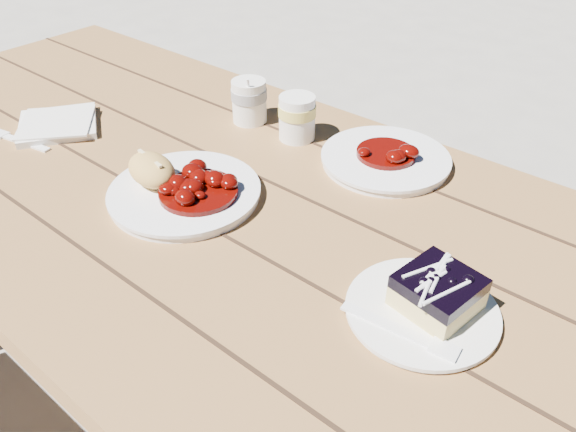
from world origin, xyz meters
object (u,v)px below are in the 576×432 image
Objects in this scene: second_plate at (385,160)px; second_cup at (297,118)px; bread_roll at (152,170)px; blueberry_cake at (438,292)px; dessert_plate at (422,311)px; main_plate at (185,193)px; coffee_cup at (249,101)px; picnic_table at (248,277)px.

second_cup is (-0.19, -0.03, 0.04)m from second_plate.
bread_roll reaches higher than blueberry_cake.
dessert_plate is 1.84× the size of blueberry_cake.
bread_roll is 0.51m from blueberry_cake.
main_plate is at bearing -122.90° from second_plate.
second_cup is at bearing 87.27° from main_plate.
blueberry_cake is 0.45× the size of second_plate.
second_cup is at bearing -171.69° from second_plate.
second_cup is (0.01, 0.28, 0.04)m from main_plate.
second_cup is (0.12, 0.00, 0.00)m from coffee_cup.
second_plate is (-0.25, 0.28, -0.03)m from blueberry_cake.
picnic_table is 8.60× the size of second_plate.
bread_roll is at bearing -79.68° from coffee_cup.
blueberry_cake is 0.38m from second_plate.
second_plate is at bearing 52.28° from bread_roll.
main_plate is at bearing -178.08° from dessert_plate.
coffee_cup is at bearing -177.86° from second_cup.
coffee_cup reaches higher than second_plate.
picnic_table is at bearing -48.94° from coffee_cup.
bread_roll is 0.53× the size of dessert_plate.
second_cup is (-0.08, 0.24, 0.21)m from picnic_table.
dessert_plate is (0.50, 0.03, -0.04)m from bread_roll.
dessert_plate is 0.61m from coffee_cup.
bread_roll is 0.31m from coffee_cup.
blueberry_cake reaches higher than dessert_plate.
picnic_table is 19.03× the size of blueberry_cake.
bread_roll is 0.42m from second_plate.
picnic_table is 22.59× the size of coffee_cup.
main_plate is at bearing 19.98° from bread_roll.
coffee_cup is 0.12m from second_cup.
blueberry_cake reaches higher than second_plate.
main_plate is 0.07m from bread_roll.
picnic_table is at bearing -173.78° from blueberry_cake.
dessert_plate is at bearing -114.68° from blueberry_cake.
dessert_plate is (0.35, -0.03, 0.17)m from picnic_table.
second_cup is at bearing 108.54° from picnic_table.
blueberry_cake is at bearing -30.18° from second_cup.
bread_roll is 0.97× the size of blueberry_cake.
second_plate is 0.19m from second_cup.
coffee_cup reaches higher than blueberry_cake.
bread_roll is at bearing -102.68° from second_cup.
picnic_table is 0.37m from coffee_cup.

